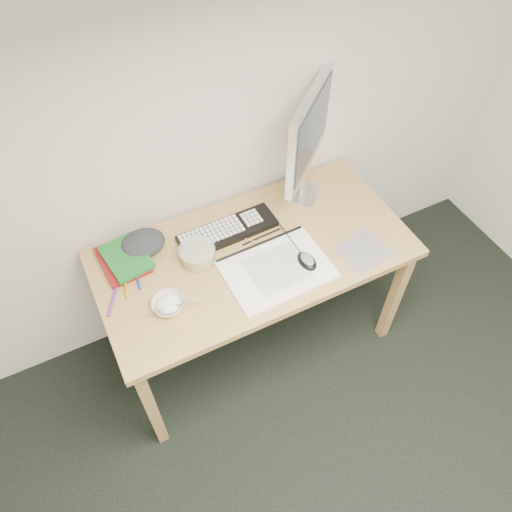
{
  "coord_description": "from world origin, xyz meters",
  "views": [
    {
      "loc": [
        -0.53,
        0.17,
        2.46
      ],
      "look_at": [
        0.06,
        1.34,
        0.83
      ],
      "focal_mm": 35.0,
      "sensor_mm": 36.0,
      "label": 1
    }
  ],
  "objects_px": {
    "monitor": "(309,133)",
    "rice_bowl": "(168,305)",
    "keyboard": "(228,231)",
    "desk": "(254,263)",
    "sketchpad": "(277,269)"
  },
  "relations": [
    {
      "from": "sketchpad",
      "to": "monitor",
      "type": "relative_size",
      "value": 0.78
    },
    {
      "from": "keyboard",
      "to": "monitor",
      "type": "height_order",
      "value": "monitor"
    },
    {
      "from": "desk",
      "to": "keyboard",
      "type": "height_order",
      "value": "keyboard"
    },
    {
      "from": "desk",
      "to": "monitor",
      "type": "xyz_separation_m",
      "value": [
        0.38,
        0.22,
        0.44
      ]
    },
    {
      "from": "rice_bowl",
      "to": "monitor",
      "type": "bearing_deg",
      "value": 22.1
    },
    {
      "from": "rice_bowl",
      "to": "sketchpad",
      "type": "bearing_deg",
      "value": -3.22
    },
    {
      "from": "monitor",
      "to": "rice_bowl",
      "type": "xyz_separation_m",
      "value": [
        -0.82,
        -0.33,
        -0.34
      ]
    },
    {
      "from": "desk",
      "to": "sketchpad",
      "type": "height_order",
      "value": "sketchpad"
    },
    {
      "from": "keyboard",
      "to": "rice_bowl",
      "type": "height_order",
      "value": "rice_bowl"
    },
    {
      "from": "monitor",
      "to": "rice_bowl",
      "type": "distance_m",
      "value": 0.95
    },
    {
      "from": "keyboard",
      "to": "monitor",
      "type": "bearing_deg",
      "value": 7.75
    },
    {
      "from": "sketchpad",
      "to": "monitor",
      "type": "height_order",
      "value": "monitor"
    },
    {
      "from": "monitor",
      "to": "rice_bowl",
      "type": "bearing_deg",
      "value": 160.54
    },
    {
      "from": "keyboard",
      "to": "monitor",
      "type": "xyz_separation_m",
      "value": [
        0.44,
        0.07,
        0.34
      ]
    },
    {
      "from": "rice_bowl",
      "to": "keyboard",
      "type": "bearing_deg",
      "value": 34.41
    }
  ]
}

